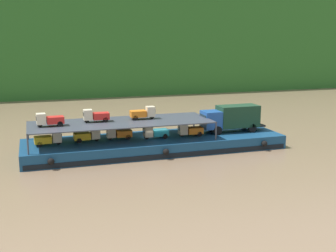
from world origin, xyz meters
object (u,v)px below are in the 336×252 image
at_px(covered_lorry, 232,118).
at_px(mini_truck_upper_mid, 96,116).
at_px(mini_truck_lower_aft, 87,135).
at_px(mini_truck_upper_fore, 143,113).
at_px(cargo_barge, 155,144).
at_px(mini_truck_lower_bow, 190,130).
at_px(mini_truck_lower_fore, 155,132).
at_px(mini_truck_upper_stern, 50,120).
at_px(mini_truck_lower_stern, 48,139).
at_px(mini_truck_lower_mid, 119,133).

relative_size(covered_lorry, mini_truck_upper_mid, 2.85).
xyz_separation_m(mini_truck_lower_aft, mini_truck_upper_fore, (6.27, 0.43, 2.00)).
xyz_separation_m(cargo_barge, mini_truck_upper_fore, (-1.17, 0.80, 3.44)).
xyz_separation_m(mini_truck_upper_mid, mini_truck_upper_fore, (5.25, 0.06, 0.00)).
relative_size(covered_lorry, mini_truck_lower_bow, 2.82).
bearing_deg(mini_truck_lower_aft, mini_truck_lower_fore, -6.42).
relative_size(mini_truck_upper_mid, mini_truck_upper_fore, 1.00).
relative_size(covered_lorry, mini_truck_upper_fore, 2.84).
height_order(mini_truck_lower_aft, mini_truck_lower_bow, same).
relative_size(mini_truck_upper_stern, mini_truck_upper_mid, 1.01).
relative_size(cargo_barge, mini_truck_upper_fore, 10.36).
relative_size(covered_lorry, mini_truck_lower_stern, 2.82).
bearing_deg(cargo_barge, mini_truck_lower_stern, -179.86).
height_order(mini_truck_lower_aft, mini_truck_upper_mid, mini_truck_upper_mid).
height_order(mini_truck_lower_fore, mini_truck_upper_fore, mini_truck_upper_fore).
relative_size(mini_truck_lower_mid, mini_truck_lower_bow, 0.99).
xyz_separation_m(cargo_barge, mini_truck_upper_mid, (-6.42, 0.74, 3.44)).
xyz_separation_m(mini_truck_lower_stern, mini_truck_upper_mid, (5.03, 0.77, 2.00)).
relative_size(mini_truck_lower_stern, mini_truck_lower_fore, 1.01).
distance_m(mini_truck_lower_aft, mini_truck_upper_stern, 4.32).
xyz_separation_m(mini_truck_lower_bow, mini_truck_upper_mid, (-10.34, 1.26, 2.00)).
xyz_separation_m(cargo_barge, mini_truck_lower_stern, (-11.45, -0.03, 1.44)).
xyz_separation_m(covered_lorry, mini_truck_upper_mid, (-15.78, 0.64, 1.00)).
height_order(mini_truck_lower_stern, mini_truck_lower_bow, same).
bearing_deg(mini_truck_lower_mid, covered_lorry, -1.41).
bearing_deg(mini_truck_lower_aft, mini_truck_upper_fore, 3.92).
relative_size(cargo_barge, mini_truck_lower_fore, 10.36).
distance_m(mini_truck_upper_mid, mini_truck_upper_fore, 5.25).
relative_size(covered_lorry, mini_truck_lower_fore, 2.84).
bearing_deg(mini_truck_upper_fore, mini_truck_lower_bow, -14.58).
height_order(cargo_barge, mini_truck_lower_fore, mini_truck_lower_fore).
bearing_deg(mini_truck_lower_aft, mini_truck_upper_stern, -172.49).
height_order(cargo_barge, mini_truck_lower_aft, mini_truck_lower_aft).
bearing_deg(covered_lorry, mini_truck_upper_mid, 177.69).
relative_size(mini_truck_lower_aft, mini_truck_upper_stern, 1.00).
xyz_separation_m(mini_truck_lower_aft, mini_truck_upper_mid, (1.02, 0.37, 2.00)).
bearing_deg(mini_truck_lower_fore, mini_truck_upper_fore, 129.47).
xyz_separation_m(mini_truck_lower_aft, mini_truck_lower_bow, (11.36, -0.89, 0.00)).
relative_size(mini_truck_lower_mid, mini_truck_upper_stern, 0.99).
xyz_separation_m(mini_truck_lower_fore, mini_truck_upper_stern, (-11.10, 0.32, 2.00)).
bearing_deg(mini_truck_upper_mid, mini_truck_upper_fore, 0.68).
distance_m(mini_truck_lower_bow, mini_truck_upper_mid, 10.60).
bearing_deg(mini_truck_upper_fore, mini_truck_lower_fore, -50.53).
bearing_deg(mini_truck_lower_stern, mini_truck_upper_fore, 4.61).
relative_size(mini_truck_lower_aft, mini_truck_upper_mid, 1.01).
height_order(cargo_barge, mini_truck_lower_bow, mini_truck_lower_bow).
distance_m(cargo_barge, mini_truck_upper_fore, 3.72).
distance_m(mini_truck_lower_mid, mini_truck_upper_fore, 3.52).
relative_size(mini_truck_lower_aft, mini_truck_lower_fore, 1.00).
bearing_deg(mini_truck_lower_stern, mini_truck_upper_stern, -25.45).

